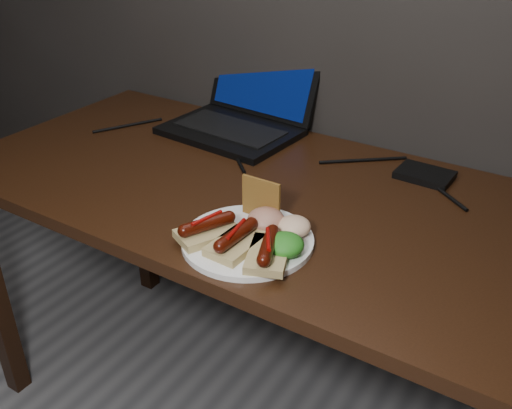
{
  "coord_description": "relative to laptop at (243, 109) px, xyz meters",
  "views": [
    {
      "loc": [
        0.64,
        0.41,
        1.35
      ],
      "look_at": [
        0.14,
        1.2,
        0.82
      ],
      "focal_mm": 40.0,
      "sensor_mm": 36.0,
      "label": 1
    }
  ],
  "objects": [
    {
      "name": "desk_cables",
      "position": [
        0.17,
        -0.12,
        -0.05
      ],
      "size": [
        0.98,
        0.3,
        0.01
      ],
      "color": "black",
      "rests_on": "desk"
    },
    {
      "name": "plate",
      "position": [
        0.33,
        -0.48,
        -0.05
      ],
      "size": [
        0.31,
        0.31,
        0.01
      ],
      "primitive_type": "cylinder",
      "rotation": [
        0.0,
        0.0,
        -0.29
      ],
      "color": "white",
      "rests_on": "desk"
    },
    {
      "name": "bread_sausage_center",
      "position": [
        0.33,
        -0.52,
        -0.03
      ],
      "size": [
        0.08,
        0.12,
        0.04
      ],
      "color": "#CFBD7A",
      "rests_on": "plate"
    },
    {
      "name": "salad_greens",
      "position": [
        0.42,
        -0.49,
        -0.02
      ],
      "size": [
        0.07,
        0.07,
        0.04
      ],
      "primitive_type": "ellipsoid",
      "color": "#1E5D12",
      "rests_on": "plate"
    },
    {
      "name": "hard_drive",
      "position": [
        0.53,
        -0.03,
        -0.05
      ],
      "size": [
        0.13,
        0.09,
        0.02
      ],
      "primitive_type": "cube",
      "rotation": [
        0.0,
        0.0,
        -0.04
      ],
      "color": "black",
      "rests_on": "desk"
    },
    {
      "name": "coleslaw_mound",
      "position": [
        0.4,
        -0.43,
        -0.02
      ],
      "size": [
        0.06,
        0.06,
        0.04
      ],
      "primitive_type": "ellipsoid",
      "color": "silver",
      "rests_on": "plate"
    },
    {
      "name": "bread_sausage_left",
      "position": [
        0.26,
        -0.52,
        -0.03
      ],
      "size": [
        0.11,
        0.13,
        0.04
      ],
      "color": "#CFBD7A",
      "rests_on": "plate"
    },
    {
      "name": "laptop",
      "position": [
        0.0,
        0.0,
        0.0
      ],
      "size": [
        0.37,
        0.36,
        0.25
      ],
      "color": "black",
      "rests_on": "desk"
    },
    {
      "name": "salsa_mound",
      "position": [
        0.34,
        -0.44,
        -0.02
      ],
      "size": [
        0.07,
        0.07,
        0.04
      ],
      "primitive_type": "ellipsoid",
      "color": "maroon",
      "rests_on": "plate"
    },
    {
      "name": "desk",
      "position": [
        0.19,
        -0.27,
        -0.14
      ],
      "size": [
        1.4,
        0.7,
        0.75
      ],
      "color": "black",
      "rests_on": "ground"
    },
    {
      "name": "crispbread",
      "position": [
        0.31,
        -0.41,
        -0.0
      ],
      "size": [
        0.09,
        0.01,
        0.08
      ],
      "primitive_type": "cube",
      "color": "#9F6C2B",
      "rests_on": "plate"
    },
    {
      "name": "bread_sausage_right",
      "position": [
        0.4,
        -0.52,
        -0.03
      ],
      "size": [
        0.11,
        0.13,
        0.04
      ],
      "color": "#CFBD7A",
      "rests_on": "plate"
    }
  ]
}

